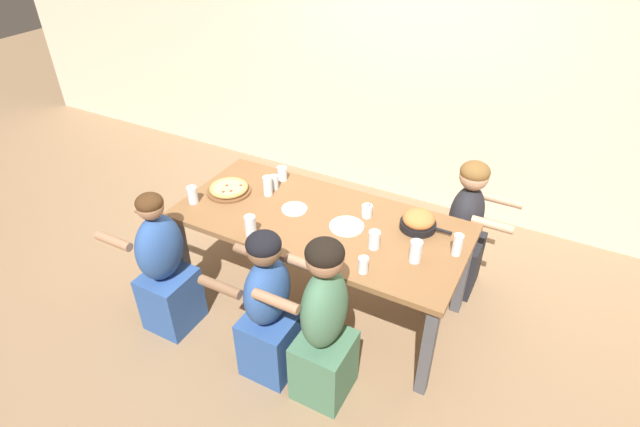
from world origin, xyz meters
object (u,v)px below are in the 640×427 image
object	(u,v)px
pizza_board_main	(229,189)
drinking_glass_e	(268,186)
empty_plate_a	(347,226)
drinking_glass_b	(374,240)
drinking_glass_i	(282,174)
cocktail_glass_blue	(367,211)
drinking_glass_h	(363,266)
empty_plate_b	(294,209)
drinking_glass_c	(250,227)
diner_near_center	(268,311)
drinking_glass_d	(457,245)
skillet_bowl	(418,221)
drinking_glass_g	(415,253)
drinking_glass_a	(193,196)
diner_far_right	(464,232)
diner_near_left	(164,270)
drinking_glass_f	(274,182)
diner_near_midright	(324,328)

from	to	relation	value
pizza_board_main	drinking_glass_e	bearing A→B (deg)	21.38
pizza_board_main	empty_plate_a	size ratio (longest dim) A/B	1.39
drinking_glass_b	drinking_glass_i	distance (m)	1.05
cocktail_glass_blue	drinking_glass_h	size ratio (longest dim) A/B	1.05
pizza_board_main	empty_plate_b	bearing A→B (deg)	3.02
drinking_glass_c	drinking_glass_i	xyz separation A→B (m)	(-0.19, 0.70, -0.02)
empty_plate_b	drinking_glass_e	world-z (taller)	drinking_glass_e
empty_plate_b	diner_near_center	bearing A→B (deg)	-72.58
drinking_glass_d	drinking_glass_h	bearing A→B (deg)	-136.12
skillet_bowl	drinking_glass_b	distance (m)	0.37
drinking_glass_g	drinking_glass_a	bearing A→B (deg)	-175.59
diner_far_right	empty_plate_a	bearing A→B (deg)	-44.00
empty_plate_b	drinking_glass_e	xyz separation A→B (m)	(-0.27, 0.08, 0.07)
drinking_glass_c	drinking_glass_a	bearing A→B (deg)	167.88
empty_plate_a	diner_near_left	bearing A→B (deg)	-146.27
drinking_glass_g	diner_near_left	world-z (taller)	diner_near_left
empty_plate_b	empty_plate_a	bearing A→B (deg)	-2.00
skillet_bowl	empty_plate_a	world-z (taller)	skillet_bowl
drinking_glass_b	drinking_glass_h	bearing A→B (deg)	-82.08
pizza_board_main	empty_plate_b	size ratio (longest dim) A/B	1.80
pizza_board_main	drinking_glass_h	world-z (taller)	drinking_glass_h
pizza_board_main	drinking_glass_c	xyz separation A→B (m)	(0.44, -0.36, 0.03)
pizza_board_main	drinking_glass_b	bearing A→B (deg)	-4.88
drinking_glass_i	diner_near_center	xyz separation A→B (m)	(0.51, -1.02, -0.30)
drinking_glass_a	drinking_glass_c	size ratio (longest dim) A/B	0.89
drinking_glass_a	drinking_glass_c	world-z (taller)	drinking_glass_c
drinking_glass_b	empty_plate_b	bearing A→B (deg)	168.73
cocktail_glass_blue	drinking_glass_e	size ratio (longest dim) A/B	0.73
drinking_glass_b	drinking_glass_d	world-z (taller)	drinking_glass_d
drinking_glass_b	drinking_glass_e	xyz separation A→B (m)	(-0.93, 0.21, 0.01)
drinking_glass_f	diner_far_right	distance (m)	1.46
drinking_glass_c	diner_near_midright	distance (m)	0.82
drinking_glass_e	drinking_glass_f	size ratio (longest dim) A/B	1.41
pizza_board_main	drinking_glass_a	size ratio (longest dim) A/B	2.56
cocktail_glass_blue	diner_far_right	world-z (taller)	diner_far_right
drinking_glass_d	diner_near_left	world-z (taller)	diner_near_left
empty_plate_a	drinking_glass_c	world-z (taller)	drinking_glass_c
cocktail_glass_blue	drinking_glass_a	bearing A→B (deg)	-159.98
drinking_glass_a	empty_plate_b	bearing A→B (deg)	20.77
diner_near_left	diner_far_right	world-z (taller)	diner_near_left
cocktail_glass_blue	drinking_glass_d	xyz separation A→B (m)	(0.65, -0.12, 0.03)
drinking_glass_f	drinking_glass_e	bearing A→B (deg)	-84.99
drinking_glass_h	empty_plate_b	bearing A→B (deg)	151.50
empty_plate_b	drinking_glass_d	xyz separation A→B (m)	(1.14, 0.05, 0.07)
drinking_glass_e	diner_far_right	bearing A→B (deg)	23.54
skillet_bowl	diner_near_left	bearing A→B (deg)	-148.23
drinking_glass_i	cocktail_glass_blue	bearing A→B (deg)	-10.81
empty_plate_b	diner_near_midright	bearing A→B (deg)	-49.38
skillet_bowl	diner_near_left	distance (m)	1.75
diner_near_center	drinking_glass_d	bearing A→B (deg)	-50.52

